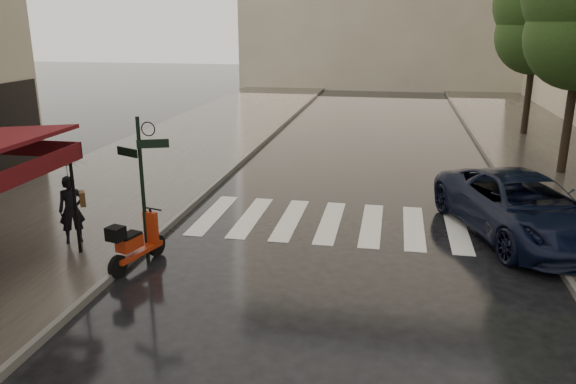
% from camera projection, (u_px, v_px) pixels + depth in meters
% --- Properties ---
extents(ground, '(120.00, 120.00, 0.00)m').
position_uv_depth(ground, '(140.00, 335.00, 9.21)').
color(ground, black).
rests_on(ground, ground).
extents(sidewalk_near, '(6.00, 60.00, 0.12)m').
position_uv_depth(sidewalk_near, '(166.00, 156.00, 21.27)').
color(sidewalk_near, '#38332D').
rests_on(sidewalk_near, ground).
extents(curb_near, '(0.12, 60.00, 0.16)m').
position_uv_depth(curb_near, '(244.00, 159.00, 20.72)').
color(curb_near, '#595651').
rests_on(curb_near, ground).
extents(curb_far, '(0.12, 60.00, 0.16)m').
position_uv_depth(curb_far, '(496.00, 170.00, 19.14)').
color(curb_far, '#595651').
rests_on(curb_far, ground).
extents(crosswalk, '(7.85, 3.20, 0.01)m').
position_uv_depth(crosswalk, '(351.00, 223.00, 14.31)').
color(crosswalk, silver).
rests_on(crosswalk, ground).
extents(signpost, '(1.17, 0.29, 3.10)m').
position_uv_depth(signpost, '(142.00, 177.00, 11.71)').
color(signpost, black).
rests_on(signpost, ground).
extents(tree_far, '(3.80, 3.80, 8.16)m').
position_uv_depth(tree_far, '(539.00, 9.00, 23.75)').
color(tree_far, black).
rests_on(tree_far, sidewalk_far).
extents(pedestrian_with_umbrella, '(1.27, 1.27, 2.39)m').
position_uv_depth(pedestrian_with_umbrella, '(68.00, 174.00, 12.36)').
color(pedestrian_with_umbrella, black).
rests_on(pedestrian_with_umbrella, sidewalk_near).
extents(scooter, '(0.71, 1.67, 1.12)m').
position_uv_depth(scooter, '(135.00, 244.00, 11.62)').
color(scooter, black).
rests_on(scooter, ground).
extents(parked_car, '(4.05, 5.85, 1.48)m').
position_uv_depth(parked_car, '(522.00, 207.00, 13.26)').
color(parked_car, black).
rests_on(parked_car, ground).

